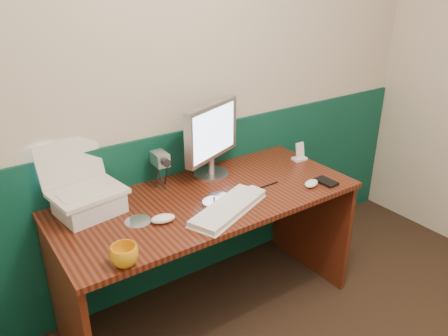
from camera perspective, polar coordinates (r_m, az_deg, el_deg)
back_wall at (r=2.48m, az=-4.24°, el=10.75°), size 3.50×0.04×2.50m
wainscot at (r=2.74m, az=-3.63°, el=-4.71°), size 3.48×0.02×1.00m
desk at (r=2.49m, az=-2.00°, el=-11.41°), size 1.60×0.70×0.75m
laptop_riser at (r=2.22m, az=-17.19°, el=-4.49°), size 0.32×0.28×0.10m
laptop at (r=2.14m, az=-17.79°, el=-0.10°), size 0.36×0.30×0.27m
monitor at (r=2.45m, az=-1.73°, el=3.72°), size 0.45×0.28×0.44m
keyboard at (r=2.15m, az=0.57°, el=-5.35°), size 0.49×0.32×0.03m
mouse_right at (r=2.44m, az=11.34°, el=-1.99°), size 0.11×0.09×0.03m
mouse_left at (r=2.08m, az=-7.97°, el=-6.56°), size 0.13×0.09×0.04m
mug at (r=1.81m, az=-12.88°, el=-11.09°), size 0.12×0.12×0.09m
camcorder at (r=2.38m, az=-8.25°, el=-0.47°), size 0.09×0.12×0.18m
cd_spindle at (r=2.20m, az=-1.30°, el=-4.64°), size 0.12×0.12×0.02m
cd_loose_a at (r=2.11m, az=-11.18°, el=-6.84°), size 0.13×0.13×0.00m
cd_loose_b at (r=2.29m, az=-0.74°, el=-3.71°), size 0.11×0.11×0.00m
pen at (r=2.42m, az=5.85°, el=-2.21°), size 0.13×0.01×0.01m
papers at (r=2.33m, az=3.46°, el=-3.18°), size 0.16×0.13×0.00m
dock at (r=2.77m, az=9.81°, el=1.21°), size 0.08×0.06×0.02m
music_player at (r=2.75m, az=9.89°, el=2.30°), size 0.06×0.03×0.10m
pda at (r=2.50m, az=13.18°, el=-1.76°), size 0.08×0.13×0.01m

